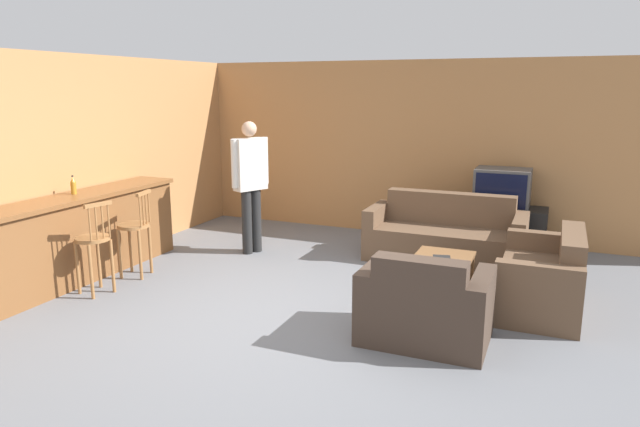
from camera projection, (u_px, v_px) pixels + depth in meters
name	position (u px, v px, depth m)	size (l,w,h in m)	color
ground_plane	(292.00, 320.00, 5.52)	(24.00, 24.00, 0.00)	slate
wall_back	(398.00, 149.00, 8.60)	(9.40, 0.08, 2.60)	#B27A47
wall_left	(124.00, 156.00, 7.66)	(0.08, 8.73, 2.60)	#B27A47
bar_counter	(81.00, 236.00, 6.65)	(0.55, 2.84, 1.00)	brown
bar_chair_near	(94.00, 246.00, 6.13)	(0.44, 0.44, 1.03)	#996638
bar_chair_mid	(135.00, 232.00, 6.71)	(0.44, 0.44, 1.03)	#996638
couch_far	(445.00, 237.00, 7.38)	(1.98, 0.84, 0.85)	brown
armchair_near	(425.00, 308.00, 5.01)	(1.10, 0.80, 0.83)	#423328
loveseat_right	(544.00, 280.00, 5.76)	(0.77, 1.42, 0.82)	brown
coffee_table	(441.00, 264.00, 6.15)	(0.62, 0.92, 0.39)	brown
tv_unit	(500.00, 228.00, 7.85)	(1.21, 0.53, 0.61)	black
tv	(502.00, 188.00, 7.72)	(0.72, 0.53, 0.53)	#4C4C4C
bottle	(73.00, 186.00, 6.56)	(0.06, 0.06, 0.22)	#B27A23
book_on_table	(442.00, 258.00, 6.14)	(0.21, 0.19, 0.03)	black
person_by_window	(250.00, 179.00, 7.58)	(0.35, 0.52, 1.77)	black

